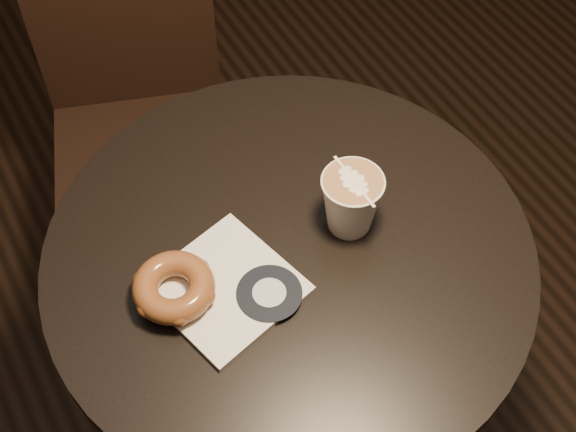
{
  "coord_description": "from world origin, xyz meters",
  "views": [
    {
      "loc": [
        -0.31,
        -0.54,
        1.69
      ],
      "look_at": [
        0.01,
        0.03,
        0.79
      ],
      "focal_mm": 50.0,
      "sensor_mm": 36.0,
      "label": 1
    }
  ],
  "objects": [
    {
      "name": "cafe_table",
      "position": [
        0.0,
        0.0,
        0.55
      ],
      "size": [
        0.7,
        0.7,
        0.75
      ],
      "color": "black",
      "rests_on": "ground"
    },
    {
      "name": "pastry_bag",
      "position": [
        -0.11,
        -0.01,
        0.75
      ],
      "size": [
        0.21,
        0.21,
        0.01
      ],
      "primitive_type": "cube",
      "rotation": [
        0.0,
        0.0,
        0.26
      ],
      "color": "silver",
      "rests_on": "cafe_table"
    },
    {
      "name": "doughnut",
      "position": [
        -0.17,
        0.01,
        0.78
      ],
      "size": [
        0.11,
        0.11,
        0.04
      ],
      "primitive_type": "torus",
      "color": "brown",
      "rests_on": "pastry_bag"
    },
    {
      "name": "latte_cup",
      "position": [
        0.1,
        -0.0,
        0.8
      ],
      "size": [
        0.09,
        0.09,
        0.1
      ],
      "primitive_type": null,
      "color": "silver",
      "rests_on": "cafe_table"
    },
    {
      "name": "chair",
      "position": [
        -0.01,
        0.63,
        0.51
      ],
      "size": [
        0.46,
        0.46,
        0.92
      ],
      "rotation": [
        0.0,
        0.0,
        -0.34
      ],
      "color": "black",
      "rests_on": "ground"
    }
  ]
}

